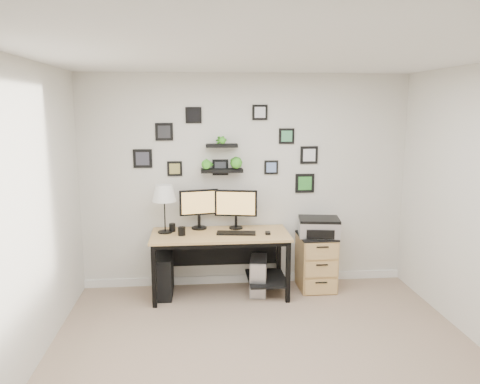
{
  "coord_description": "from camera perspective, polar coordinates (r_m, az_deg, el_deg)",
  "views": [
    {
      "loc": [
        -0.6,
        -3.63,
        2.21
      ],
      "look_at": [
        -0.09,
        1.83,
        1.2
      ],
      "focal_mm": 35.0,
      "sensor_mm": 36.0,
      "label": 1
    }
  ],
  "objects": [
    {
      "name": "pen_cup",
      "position": [
        5.59,
        -8.26,
        -4.3
      ],
      "size": [
        0.08,
        0.08,
        0.1
      ],
      "primitive_type": "cylinder",
      "color": "black",
      "rests_on": "desk"
    },
    {
      "name": "desk",
      "position": [
        5.54,
        -2.06,
        -6.19
      ],
      "size": [
        1.6,
        0.7,
        0.75
      ],
      "color": "tan",
      "rests_on": "ground"
    },
    {
      "name": "pc_tower_grey",
      "position": [
        5.68,
        2.25,
        -10.14
      ],
      "size": [
        0.26,
        0.46,
        0.43
      ],
      "color": "gray",
      "rests_on": "ground"
    },
    {
      "name": "room",
      "position": [
        6.05,
        0.72,
        -10.49
      ],
      "size": [
        4.0,
        4.0,
        4.0
      ],
      "color": "tan",
      "rests_on": "ground"
    },
    {
      "name": "mug",
      "position": [
        5.41,
        -7.13,
        -4.76
      ],
      "size": [
        0.09,
        0.09,
        0.1
      ],
      "primitive_type": "cylinder",
      "color": "black",
      "rests_on": "desk"
    },
    {
      "name": "pc_tower_black",
      "position": [
        5.67,
        -9.34,
        -10.02
      ],
      "size": [
        0.22,
        0.49,
        0.48
      ],
      "primitive_type": "cube",
      "rotation": [
        0.0,
        0.0,
        -0.01
      ],
      "color": "black",
      "rests_on": "ground"
    },
    {
      "name": "table_lamp",
      "position": [
        5.47,
        -9.23,
        -0.29
      ],
      "size": [
        0.28,
        0.28,
        0.57
      ],
      "color": "black",
      "rests_on": "desk"
    },
    {
      "name": "printer",
      "position": [
        5.71,
        9.6,
        -4.22
      ],
      "size": [
        0.53,
        0.45,
        0.22
      ],
      "color": "silver",
      "rests_on": "file_cabinet"
    },
    {
      "name": "monitor_right",
      "position": [
        5.61,
        -0.5,
        -1.7
      ],
      "size": [
        0.51,
        0.19,
        0.47
      ],
      "color": "black",
      "rests_on": "desk"
    },
    {
      "name": "keyboard",
      "position": [
        5.44,
        -0.47,
        -5.03
      ],
      "size": [
        0.46,
        0.2,
        0.02
      ],
      "primitive_type": "cube",
      "rotation": [
        0.0,
        0.0,
        -0.13
      ],
      "color": "black",
      "rests_on": "desk"
    },
    {
      "name": "mouse",
      "position": [
        5.44,
        3.41,
        -5.02
      ],
      "size": [
        0.07,
        0.1,
        0.03
      ],
      "primitive_type": "cube",
      "rotation": [
        0.0,
        0.0,
        -0.1
      ],
      "color": "black",
      "rests_on": "desk"
    },
    {
      "name": "wall_decor",
      "position": [
        5.6,
        -1.7,
        4.67
      ],
      "size": [
        2.24,
        0.18,
        1.08
      ],
      "color": "black",
      "rests_on": "ground"
    },
    {
      "name": "monitor_left",
      "position": [
        5.62,
        -5.02,
        -1.72
      ],
      "size": [
        0.47,
        0.22,
        0.48
      ],
      "color": "black",
      "rests_on": "desk"
    },
    {
      "name": "file_cabinet",
      "position": [
        5.86,
        9.26,
        -8.39
      ],
      "size": [
        0.43,
        0.53,
        0.67
      ],
      "color": "tan",
      "rests_on": "ground"
    }
  ]
}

